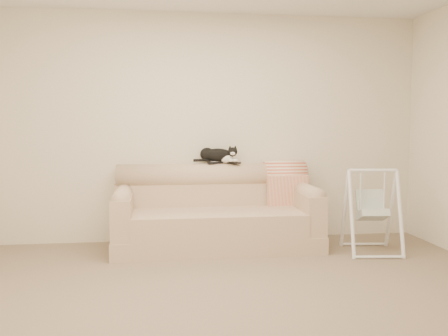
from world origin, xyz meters
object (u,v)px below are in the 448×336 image
object	(u,v)px
sofa	(216,215)
remote_b	(234,163)
tuxedo_cat	(218,155)
baby_swing	(372,211)
remote_a	(215,163)

from	to	relation	value
sofa	remote_b	distance (m)	0.64
remote_b	tuxedo_cat	world-z (taller)	tuxedo_cat
sofa	remote_b	xyz separation A→B (m)	(0.23, 0.21, 0.56)
baby_swing	remote_b	bearing A→B (deg)	153.93
sofa	tuxedo_cat	size ratio (longest dim) A/B	4.35
remote_a	baby_swing	world-z (taller)	remote_a
remote_a	tuxedo_cat	bearing A→B (deg)	36.76
tuxedo_cat	remote_b	bearing A→B (deg)	-14.00
sofa	tuxedo_cat	world-z (taller)	tuxedo_cat
sofa	remote_a	bearing A→B (deg)	84.19
remote_b	baby_swing	size ratio (longest dim) A/B	0.18
tuxedo_cat	baby_swing	world-z (taller)	tuxedo_cat
baby_swing	sofa	bearing A→B (deg)	164.16
sofa	tuxedo_cat	xyz separation A→B (m)	(0.05, 0.26, 0.64)
sofa	remote_a	xyz separation A→B (m)	(0.02, 0.24, 0.56)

